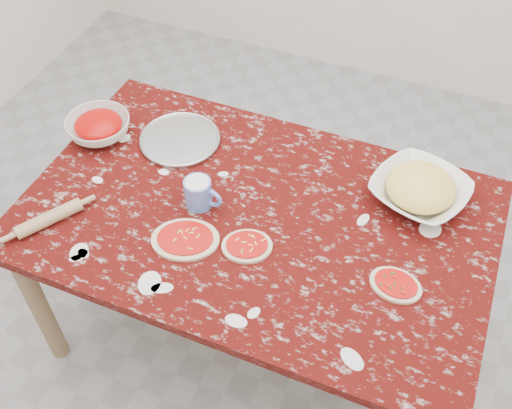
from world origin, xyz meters
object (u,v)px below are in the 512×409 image
object	(u,v)px
flour_mug	(199,193)
cheese_bowl	(419,192)
pizza_tray	(180,140)
rolling_pin	(49,218)
sauce_bowl	(99,127)
worktable	(256,230)

from	to	relation	value
flour_mug	cheese_bowl	bearing A→B (deg)	24.29
pizza_tray	cheese_bowl	world-z (taller)	cheese_bowl
pizza_tray	rolling_pin	bearing A→B (deg)	-111.98
sauce_bowl	pizza_tray	bearing A→B (deg)	15.95
sauce_bowl	rolling_pin	xyz separation A→B (m)	(0.09, -0.45, -0.02)
worktable	flour_mug	size ratio (longest dim) A/B	11.42
sauce_bowl	rolling_pin	size ratio (longest dim) A/B	1.06
worktable	pizza_tray	bearing A→B (deg)	150.66
worktable	sauce_bowl	xyz separation A→B (m)	(-0.71, 0.15, 0.12)
cheese_bowl	flour_mug	distance (m)	0.76
pizza_tray	sauce_bowl	distance (m)	0.32
cheese_bowl	flour_mug	world-z (taller)	flour_mug
rolling_pin	sauce_bowl	bearing A→B (deg)	100.80
worktable	sauce_bowl	distance (m)	0.74
sauce_bowl	flour_mug	bearing A→B (deg)	-18.95
sauce_bowl	rolling_pin	distance (m)	0.46
sauce_bowl	flour_mug	world-z (taller)	flour_mug
worktable	cheese_bowl	size ratio (longest dim) A/B	5.03
pizza_tray	worktable	bearing A→B (deg)	-29.34
pizza_tray	rolling_pin	world-z (taller)	rolling_pin
worktable	cheese_bowl	distance (m)	0.58
sauce_bowl	flour_mug	distance (m)	0.55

